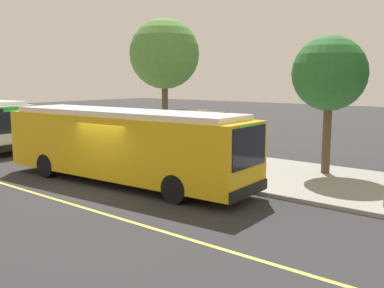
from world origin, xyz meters
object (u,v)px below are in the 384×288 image
(transit_bus_main, at_px, (123,143))
(waiting_bench, at_px, (190,151))
(route_sign_post, at_px, (203,133))
(pedestrian_commuter, at_px, (171,144))

(transit_bus_main, distance_m, waiting_bench, 4.90)
(transit_bus_main, height_order, route_sign_post, same)
(transit_bus_main, bearing_deg, route_sign_post, 50.20)
(waiting_bench, xyz_separation_m, route_sign_post, (2.60, -2.27, 1.32))
(transit_bus_main, bearing_deg, pedestrian_commuter, 101.88)
(route_sign_post, distance_m, pedestrian_commuter, 3.21)
(transit_bus_main, xyz_separation_m, waiting_bench, (-0.52, 4.77, -0.98))
(transit_bus_main, xyz_separation_m, pedestrian_commuter, (-0.78, 3.69, -0.50))
(route_sign_post, bearing_deg, waiting_bench, 138.81)
(transit_bus_main, relative_size, route_sign_post, 4.16)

